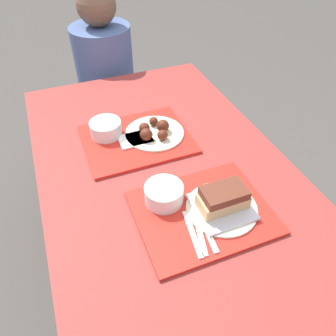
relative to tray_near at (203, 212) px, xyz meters
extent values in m
plane|color=#4C4742|center=(-0.03, 0.22, -0.77)|extent=(12.00, 12.00, 0.00)
cube|color=maroon|center=(-0.03, 0.22, -0.03)|extent=(0.89, 1.54, 0.04)
cylinder|color=maroon|center=(-0.41, 0.91, -0.41)|extent=(0.07, 0.07, 0.72)
cylinder|color=maroon|center=(0.35, 0.91, -0.41)|extent=(0.07, 0.07, 0.72)
cube|color=maroon|center=(-0.03, 1.21, -0.35)|extent=(0.84, 0.28, 0.04)
cylinder|color=maroon|center=(-0.39, 1.21, -0.57)|extent=(0.06, 0.06, 0.40)
cylinder|color=maroon|center=(0.33, 1.21, -0.57)|extent=(0.06, 0.06, 0.40)
cube|color=red|center=(0.00, 0.00, 0.00)|extent=(0.41, 0.33, 0.01)
cube|color=red|center=(-0.08, 0.43, 0.00)|extent=(0.41, 0.33, 0.01)
cylinder|color=white|center=(-0.10, 0.09, 0.04)|extent=(0.12, 0.12, 0.06)
cylinder|color=beige|center=(-0.10, 0.09, 0.06)|extent=(0.11, 0.11, 0.01)
cylinder|color=beige|center=(0.06, -0.01, 0.01)|extent=(0.22, 0.22, 0.01)
cube|color=silver|center=(0.06, -0.01, 0.02)|extent=(0.17, 0.17, 0.01)
cube|color=#DBB275|center=(0.06, -0.01, 0.04)|extent=(0.15, 0.08, 0.04)
cube|color=brown|center=(0.06, -0.01, 0.08)|extent=(0.14, 0.08, 0.03)
cube|color=white|center=(-0.04, -0.07, 0.01)|extent=(0.06, 0.17, 0.00)
cube|color=white|center=(-0.02, -0.07, 0.01)|extent=(0.03, 0.17, 0.00)
cube|color=white|center=(-0.07, -0.07, 0.01)|extent=(0.04, 0.17, 0.00)
cylinder|color=white|center=(-0.18, 0.50, 0.04)|extent=(0.12, 0.12, 0.06)
cylinder|color=beige|center=(-0.18, 0.50, 0.06)|extent=(0.11, 0.11, 0.01)
cylinder|color=beige|center=(0.00, 0.43, 0.01)|extent=(0.24, 0.24, 0.01)
sphere|color=#562314|center=(0.03, 0.43, 0.04)|extent=(0.05, 0.05, 0.05)
sphere|color=#562314|center=(0.01, 0.48, 0.03)|extent=(0.04, 0.04, 0.04)
sphere|color=#562314|center=(-0.04, 0.45, 0.04)|extent=(0.04, 0.04, 0.04)
sphere|color=#562314|center=(-0.05, 0.40, 0.04)|extent=(0.05, 0.05, 0.05)
sphere|color=#562314|center=(0.01, 0.38, 0.03)|extent=(0.04, 0.04, 0.04)
cube|color=white|center=(-0.09, 0.42, 0.01)|extent=(0.13, 0.09, 0.01)
cylinder|color=#4C6093|center=(-0.04, 1.21, -0.08)|extent=(0.33, 0.33, 0.51)
sphere|color=brown|center=(-0.04, 1.21, 0.28)|extent=(0.20, 0.20, 0.20)
camera|label=1|loc=(-0.34, -0.57, 0.80)|focal=35.00mm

